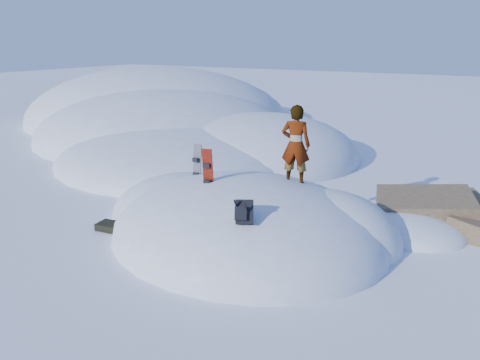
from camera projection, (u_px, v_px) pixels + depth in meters
The scene contains 9 objects.
ground at pixel (246, 238), 11.60m from camera, with size 120.00×120.00×0.00m, color white.
snow_mound at pixel (245, 233), 11.88m from camera, with size 8.00×6.00×3.00m.
snow_ridge at pixel (168, 132), 24.79m from camera, with size 21.50×18.50×6.40m.
rock_outcrop at pixel (426, 226), 12.27m from camera, with size 4.68×4.41×1.68m.
snowboard_red at pixel (208, 176), 11.17m from camera, with size 0.28×0.23×1.37m.
snowboard_dark at pixel (197, 169), 12.42m from camera, with size 0.26×0.18×1.34m.
backpack at pixel (244, 212), 9.38m from camera, with size 0.51×0.58×0.59m.
gear_pile at pixel (112, 226), 12.04m from camera, with size 0.86×0.65×0.23m.
person at pixel (296, 145), 11.29m from camera, with size 0.71×0.47×1.95m, color slate.
Camera 1 is at (5.31, -9.28, 4.74)m, focal length 35.00 mm.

